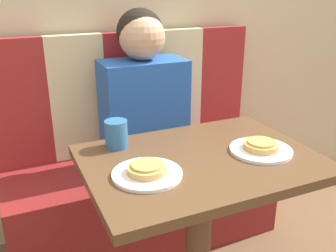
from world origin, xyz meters
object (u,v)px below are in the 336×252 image
pizza_right (261,145)px  drinking_cup (116,134)px  person (143,91)px  plate_left (147,174)px  pizza_left (147,168)px  plate_right (261,150)px

pizza_right → drinking_cup: (-0.47, 0.26, 0.03)m
drinking_cup → person: bearing=55.9°
person → pizza_right: bearing=-70.2°
plate_left → person: bearing=70.2°
pizza_left → plate_right: bearing=0.0°
drinking_cup → plate_right: bearing=-28.9°
plate_left → plate_right: bearing=0.0°
plate_left → drinking_cup: 0.26m
person → pizza_right: 0.67m
pizza_right → drinking_cup: size_ratio=1.23×
plate_left → pizza_left: bearing=0.0°
person → plate_left: person is taller
plate_right → pizza_right: 0.02m
drinking_cup → pizza_right: bearing=-28.9°
pizza_left → drinking_cup: (-0.02, 0.26, 0.03)m
plate_right → drinking_cup: 0.54m
plate_right → pizza_left: size_ratio=1.77×
person → plate_right: 0.67m
pizza_right → plate_right: bearing=0.0°
plate_left → drinking_cup: bearing=94.7°
pizza_left → plate_left: bearing=0.0°
person → pizza_left: person is taller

